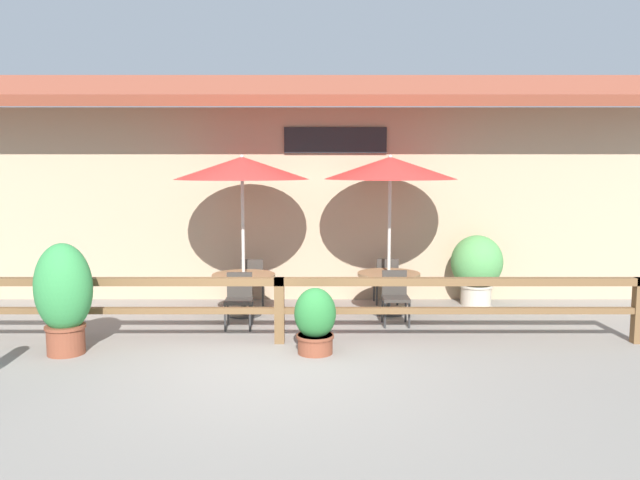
% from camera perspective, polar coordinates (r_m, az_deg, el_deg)
% --- Properties ---
extents(ground_plane, '(60.00, 60.00, 0.00)m').
position_cam_1_polar(ground_plane, '(8.09, -4.06, -11.43)').
color(ground_plane, gray).
extents(building_facade, '(14.28, 1.49, 4.23)m').
position_cam_1_polar(building_facade, '(11.79, -2.68, 5.02)').
color(building_facade, tan).
rests_on(building_facade, ground).
extents(patio_railing, '(10.40, 0.14, 0.95)m').
position_cam_1_polar(patio_railing, '(8.92, -3.60, -5.08)').
color(patio_railing, brown).
rests_on(patio_railing, ground).
extents(patio_umbrella_near, '(2.24, 2.24, 2.72)m').
position_cam_1_polar(patio_umbrella_near, '(10.48, -6.99, 6.53)').
color(patio_umbrella_near, '#B7B2A8').
rests_on(patio_umbrella_near, ground).
extents(dining_table_near, '(1.07, 1.07, 0.71)m').
position_cam_1_polar(dining_table_near, '(10.66, -6.84, -3.85)').
color(dining_table_near, olive).
rests_on(dining_table_near, ground).
extents(chair_near_streetside, '(0.43, 0.43, 0.86)m').
position_cam_1_polar(chair_near_streetside, '(9.90, -7.27, -5.20)').
color(chair_near_streetside, '#332D28').
rests_on(chair_near_streetside, ground).
extents(chair_near_wallside, '(0.45, 0.45, 0.86)m').
position_cam_1_polar(chair_near_wallside, '(11.45, -6.06, -3.55)').
color(chair_near_wallside, '#332D28').
rests_on(chair_near_wallside, ground).
extents(patio_umbrella_middle, '(2.24, 2.24, 2.72)m').
position_cam_1_polar(patio_umbrella_middle, '(10.60, 6.58, 6.54)').
color(patio_umbrella_middle, '#B7B2A8').
rests_on(patio_umbrella_middle, ground).
extents(dining_table_middle, '(1.07, 1.07, 0.71)m').
position_cam_1_polar(dining_table_middle, '(10.78, 6.44, -3.73)').
color(dining_table_middle, olive).
rests_on(dining_table_middle, ground).
extents(chair_middle_streetside, '(0.42, 0.42, 0.86)m').
position_cam_1_polar(chair_middle_streetside, '(10.07, 7.04, -4.99)').
color(chair_middle_streetside, '#332D28').
rests_on(chair_middle_streetside, ground).
extents(chair_middle_wallside, '(0.44, 0.44, 0.86)m').
position_cam_1_polar(chair_middle_wallside, '(11.53, 6.23, -3.48)').
color(chair_middle_wallside, '#332D28').
rests_on(chair_middle_wallside, ground).
extents(potted_plant_broad_leaf, '(0.56, 0.51, 0.90)m').
position_cam_1_polar(potted_plant_broad_leaf, '(8.48, -0.30, -7.40)').
color(potted_plant_broad_leaf, brown).
rests_on(potted_plant_broad_leaf, ground).
extents(potted_plant_entrance_palm, '(0.76, 0.69, 1.51)m').
position_cam_1_polar(potted_plant_entrance_palm, '(9.05, -22.24, -4.68)').
color(potted_plant_entrance_palm, brown).
rests_on(potted_plant_entrance_palm, ground).
extents(potted_plant_corner_fern, '(0.94, 0.85, 1.28)m').
position_cam_1_polar(potted_plant_corner_fern, '(11.72, 14.29, -2.37)').
color(potted_plant_corner_fern, '#B7AD99').
rests_on(potted_plant_corner_fern, ground).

